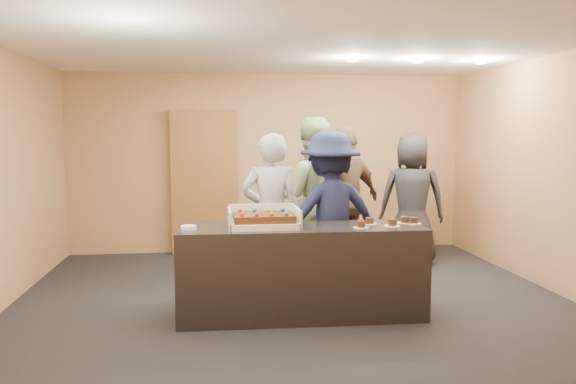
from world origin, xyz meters
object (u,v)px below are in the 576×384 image
Objects in this scene: person_dark_suit at (412,199)px; serving_counter at (301,271)px; storage_cabinet at (204,182)px; person_brown_extra at (346,200)px; person_sage_man at (311,199)px; sheet_cake at (264,217)px; person_navy_man at (330,216)px; cake_box at (264,222)px; person_server_grey at (271,216)px; plate_stack at (189,227)px.

serving_counter is at bearing 62.19° from person_dark_suit.
storage_cabinet is 2.34m from person_brown_extra.
person_sage_man reaches higher than person_brown_extra.
person_navy_man is (0.77, 0.56, -0.08)m from sheet_cake.
cake_box is 0.36× the size of person_brown_extra.
person_server_grey is 1.43m from person_brown_extra.
person_dark_suit is at bearing -141.68° from person_server_grey.
person_brown_extra reaches higher than cake_box.
person_server_grey is at bearing -72.31° from storage_cabinet.
person_brown_extra is at bearing 64.80° from serving_counter.
serving_counter is at bearing 30.62° from person_brown_extra.
plate_stack reaches higher than serving_counter.
person_navy_man is 2.07m from person_dark_suit.
person_brown_extra reaches higher than person_dark_suit.
serving_counter is 1.11× the size of storage_cabinet.
storage_cabinet is 2.52m from person_server_grey.
sheet_cake is 2.07m from person_brown_extra.
cake_box is 1.17× the size of sheet_cake.
sheet_cake is 0.32× the size of person_server_grey.
sheet_cake is 0.74m from person_server_grey.
plate_stack is 0.08× the size of person_server_grey.
person_brown_extra reaches higher than serving_counter.
person_brown_extra is at bearing -122.81° from person_navy_man.
person_server_grey is 0.99× the size of person_navy_man.
cake_box is (0.62, -3.09, -0.13)m from storage_cabinet.
person_navy_man is 1.01× the size of person_dark_suit.
plate_stack is (-0.72, -0.05, -0.03)m from cake_box.
person_sage_man is (0.71, 1.44, 0.00)m from sheet_cake.
sheet_cake reaches higher than serving_counter.
person_dark_suit reaches higher than sheet_cake.
storage_cabinet is at bearing -65.99° from person_server_grey.
serving_counter is 1.26× the size of person_brown_extra.
storage_cabinet is at bearing -6.25° from person_dark_suit.
plate_stack is at bearing 47.12° from person_server_grey.
plate_stack is 0.08× the size of person_dark_suit.
sheet_cake is at bearing 24.84° from person_navy_man.
plate_stack is at bearing 10.41° from person_navy_man.
cake_box reaches higher than sheet_cake.
storage_cabinet is 3.16m from cake_box.
person_sage_man is 1.63m from person_dark_suit.
serving_counter is 0.66m from sheet_cake.
serving_counter is at bearing -72.38° from storage_cabinet.
person_navy_man reaches higher than person_server_grey.
storage_cabinet is 1.18× the size of person_navy_man.
sheet_cake is at bearing 21.47° from person_brown_extra.
person_navy_man is at bearing 35.72° from person_brown_extra.
cake_box is 0.38× the size of person_server_grey.
storage_cabinet is at bearing -72.48° from person_navy_man.
person_sage_man is at bearing -97.07° from person_navy_man.
sheet_cake is at bearing 85.00° from person_server_grey.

